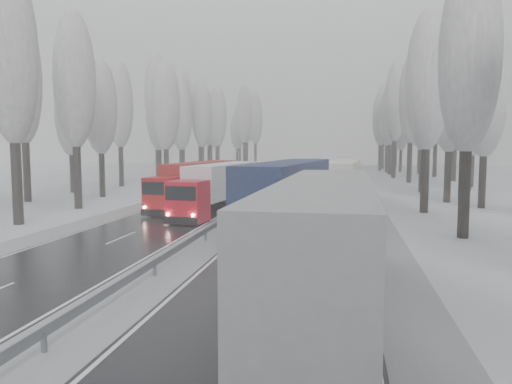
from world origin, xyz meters
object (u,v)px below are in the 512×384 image
(truck_cream_box, at_px, (344,178))
(box_truck_distant, at_px, (317,165))
(truck_grey_tarp, at_px, (327,236))
(truck_red_white, at_px, (220,184))
(truck_red_red, at_px, (197,181))
(truck_blue_box, at_px, (292,191))

(truck_cream_box, relative_size, box_truck_distant, 1.97)
(truck_grey_tarp, relative_size, box_truck_distant, 2.18)
(truck_grey_tarp, bearing_deg, truck_red_white, 113.22)
(truck_cream_box, bearing_deg, truck_red_red, -151.94)
(truck_red_red, bearing_deg, truck_grey_tarp, -58.91)
(truck_grey_tarp, relative_size, truck_blue_box, 0.98)
(truck_cream_box, relative_size, truck_red_white, 1.01)
(truck_grey_tarp, height_order, truck_red_white, truck_grey_tarp)
(truck_grey_tarp, bearing_deg, truck_red_red, 116.15)
(truck_cream_box, distance_m, truck_red_white, 13.81)
(truck_cream_box, xyz_separation_m, truck_red_red, (-13.32, -5.79, -0.03))
(truck_cream_box, height_order, box_truck_distant, truck_cream_box)
(truck_grey_tarp, xyz_separation_m, truck_red_red, (-12.68, 27.52, -0.28))
(truck_blue_box, height_order, truck_red_red, truck_blue_box)
(truck_grey_tarp, bearing_deg, truck_cream_box, 90.32)
(truck_red_white, xyz_separation_m, truck_red_red, (-3.04, 3.43, -0.00))
(truck_cream_box, distance_m, truck_red_red, 14.52)
(truck_red_red, bearing_deg, truck_cream_box, 29.86)
(truck_blue_box, height_order, truck_red_white, truck_blue_box)
(box_truck_distant, bearing_deg, truck_red_white, -99.91)
(truck_grey_tarp, relative_size, truck_cream_box, 1.10)
(truck_grey_tarp, relative_size, truck_red_white, 1.11)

